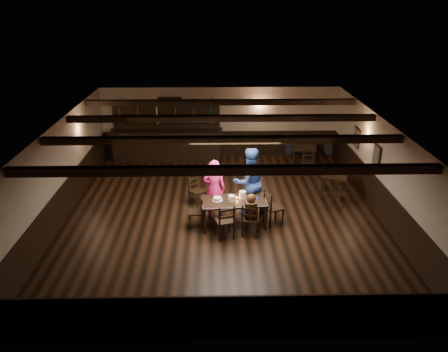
{
  "coord_description": "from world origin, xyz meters",
  "views": [
    {
      "loc": [
        -0.2,
        -11.25,
        5.94
      ],
      "look_at": [
        0.04,
        0.2,
        1.13
      ],
      "focal_mm": 35.0,
      "sensor_mm": 36.0,
      "label": 1
    }
  ],
  "objects_px": {
    "dining_table": "(234,203)",
    "chair_near_right": "(250,218)",
    "woman_pink": "(214,189)",
    "bar_counter": "(167,140)",
    "chair_near_left": "(226,219)",
    "man_blue": "(249,181)",
    "cake": "(217,199)"
  },
  "relations": [
    {
      "from": "dining_table",
      "to": "cake",
      "type": "relative_size",
      "value": 6.45
    },
    {
      "from": "man_blue",
      "to": "cake",
      "type": "relative_size",
      "value": 7.08
    },
    {
      "from": "man_blue",
      "to": "cake",
      "type": "bearing_deg",
      "value": 16.62
    },
    {
      "from": "woman_pink",
      "to": "cake",
      "type": "distance_m",
      "value": 0.48
    },
    {
      "from": "chair_near_right",
      "to": "bar_counter",
      "type": "relative_size",
      "value": 0.22
    },
    {
      "from": "chair_near_left",
      "to": "man_blue",
      "type": "xyz_separation_m",
      "value": [
        0.71,
        1.43,
        0.44
      ]
    },
    {
      "from": "cake",
      "to": "bar_counter",
      "type": "height_order",
      "value": "bar_counter"
    },
    {
      "from": "man_blue",
      "to": "dining_table",
      "type": "bearing_deg",
      "value": 36.22
    },
    {
      "from": "chair_near_right",
      "to": "woman_pink",
      "type": "height_order",
      "value": "woman_pink"
    },
    {
      "from": "dining_table",
      "to": "woman_pink",
      "type": "bearing_deg",
      "value": 137.11
    },
    {
      "from": "dining_table",
      "to": "chair_near_right",
      "type": "height_order",
      "value": "chair_near_right"
    },
    {
      "from": "cake",
      "to": "bar_counter",
      "type": "bearing_deg",
      "value": 109.58
    },
    {
      "from": "woman_pink",
      "to": "bar_counter",
      "type": "relative_size",
      "value": 0.41
    },
    {
      "from": "dining_table",
      "to": "chair_near_right",
      "type": "bearing_deg",
      "value": -56.2
    },
    {
      "from": "dining_table",
      "to": "man_blue",
      "type": "distance_m",
      "value": 0.91
    },
    {
      "from": "chair_near_left",
      "to": "man_blue",
      "type": "distance_m",
      "value": 1.66
    },
    {
      "from": "cake",
      "to": "man_blue",
      "type": "bearing_deg",
      "value": 36.83
    },
    {
      "from": "chair_near_right",
      "to": "cake",
      "type": "relative_size",
      "value": 3.29
    },
    {
      "from": "chair_near_left",
      "to": "chair_near_right",
      "type": "xyz_separation_m",
      "value": [
        0.65,
        0.12,
        -0.02
      ]
    },
    {
      "from": "dining_table",
      "to": "chair_near_right",
      "type": "xyz_separation_m",
      "value": [
        0.4,
        -0.6,
        -0.14
      ]
    },
    {
      "from": "woman_pink",
      "to": "bar_counter",
      "type": "distance_m",
      "value": 5.18
    },
    {
      "from": "man_blue",
      "to": "woman_pink",
      "type": "bearing_deg",
      "value": -8.1
    },
    {
      "from": "cake",
      "to": "chair_near_left",
      "type": "bearing_deg",
      "value": -74.9
    },
    {
      "from": "chair_near_right",
      "to": "woman_pink",
      "type": "relative_size",
      "value": 0.54
    },
    {
      "from": "bar_counter",
      "to": "man_blue",
      "type": "bearing_deg",
      "value": -58.82
    },
    {
      "from": "cake",
      "to": "dining_table",
      "type": "bearing_deg",
      "value": -3.07
    },
    {
      "from": "chair_near_left",
      "to": "woman_pink",
      "type": "height_order",
      "value": "woman_pink"
    },
    {
      "from": "cake",
      "to": "chair_near_right",
      "type": "bearing_deg",
      "value": -36.53
    },
    {
      "from": "dining_table",
      "to": "bar_counter",
      "type": "height_order",
      "value": "bar_counter"
    },
    {
      "from": "woman_pink",
      "to": "bar_counter",
      "type": "height_order",
      "value": "bar_counter"
    },
    {
      "from": "dining_table",
      "to": "man_blue",
      "type": "height_order",
      "value": "man_blue"
    },
    {
      "from": "woman_pink",
      "to": "man_blue",
      "type": "xyz_separation_m",
      "value": [
        1.0,
        0.21,
        0.13
      ]
    }
  ]
}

